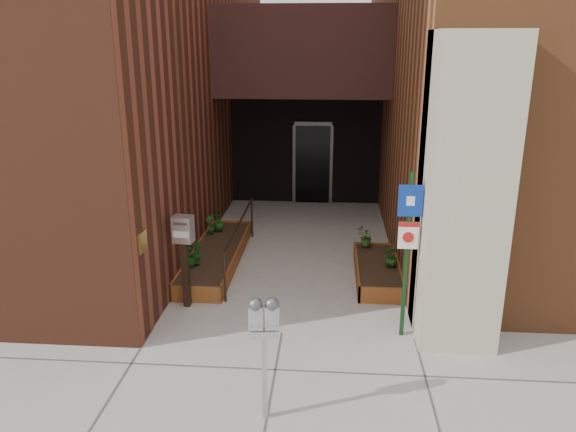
# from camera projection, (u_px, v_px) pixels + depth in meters

# --- Properties ---
(ground) EXTENTS (80.00, 80.00, 0.00)m
(ground) POSITION_uv_depth(u_px,v_px,m) (282.00, 333.00, 8.54)
(ground) COLOR #9E9991
(ground) RESTS_ON ground
(architecture) EXTENTS (20.00, 14.60, 10.00)m
(architecture) POSITION_uv_depth(u_px,v_px,m) (299.00, 9.00, 13.61)
(architecture) COLOR brown
(architecture) RESTS_ON ground
(planter_left) EXTENTS (0.90, 3.60, 0.30)m
(planter_left) POSITION_uv_depth(u_px,v_px,m) (216.00, 257.00, 11.19)
(planter_left) COLOR brown
(planter_left) RESTS_ON ground
(planter_right) EXTENTS (0.80, 2.20, 0.30)m
(planter_right) POSITION_uv_depth(u_px,v_px,m) (377.00, 271.00, 10.48)
(planter_right) COLOR brown
(planter_right) RESTS_ON ground
(handrail) EXTENTS (0.04, 3.34, 0.90)m
(handrail) POSITION_uv_depth(u_px,v_px,m) (240.00, 229.00, 10.92)
(handrail) COLOR black
(handrail) RESTS_ON ground
(parking_meter) EXTENTS (0.36, 0.18, 1.55)m
(parking_meter) POSITION_uv_depth(u_px,v_px,m) (264.00, 326.00, 6.29)
(parking_meter) COLOR #ACACAF
(parking_meter) RESTS_ON ground
(sign_post) EXTENTS (0.34, 0.08, 2.52)m
(sign_post) POSITION_uv_depth(u_px,v_px,m) (408.00, 239.00, 8.02)
(sign_post) COLOR #123216
(sign_post) RESTS_ON ground
(payment_dropbox) EXTENTS (0.34, 0.27, 1.58)m
(payment_dropbox) POSITION_uv_depth(u_px,v_px,m) (184.00, 242.00, 9.08)
(payment_dropbox) COLOR black
(payment_dropbox) RESTS_ON ground
(shrub_left_a) EXTENTS (0.42, 0.42, 0.41)m
(shrub_left_a) POSITION_uv_depth(u_px,v_px,m) (190.00, 254.00, 10.29)
(shrub_left_a) COLOR #185217
(shrub_left_a) RESTS_ON planter_left
(shrub_left_b) EXTENTS (0.27, 0.27, 0.41)m
(shrub_left_b) POSITION_uv_depth(u_px,v_px,m) (196.00, 252.00, 10.38)
(shrub_left_b) COLOR #195518
(shrub_left_b) RESTS_ON planter_left
(shrub_left_c) EXTENTS (0.27, 0.27, 0.38)m
(shrub_left_c) POSITION_uv_depth(u_px,v_px,m) (219.00, 221.00, 12.20)
(shrub_left_c) COLOR #195A1A
(shrub_left_c) RESTS_ON planter_left
(shrub_left_d) EXTENTS (0.30, 0.30, 0.41)m
(shrub_left_d) POSITION_uv_depth(u_px,v_px,m) (210.00, 224.00, 11.98)
(shrub_left_d) COLOR #1F601B
(shrub_left_d) RESTS_ON planter_left
(shrub_right_a) EXTENTS (0.26, 0.26, 0.36)m
(shrub_right_a) POSITION_uv_depth(u_px,v_px,m) (392.00, 256.00, 10.27)
(shrub_right_a) COLOR #255117
(shrub_right_a) RESTS_ON planter_right
(shrub_right_b) EXTENTS (0.21, 0.21, 0.38)m
(shrub_right_b) POSITION_uv_depth(u_px,v_px,m) (389.00, 256.00, 10.24)
(shrub_right_b) COLOR #1C621E
(shrub_right_b) RESTS_ON planter_right
(shrub_right_c) EXTENTS (0.48, 0.48, 0.38)m
(shrub_right_c) POSITION_uv_depth(u_px,v_px,m) (366.00, 237.00, 11.24)
(shrub_right_c) COLOR #26631C
(shrub_right_c) RESTS_ON planter_right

